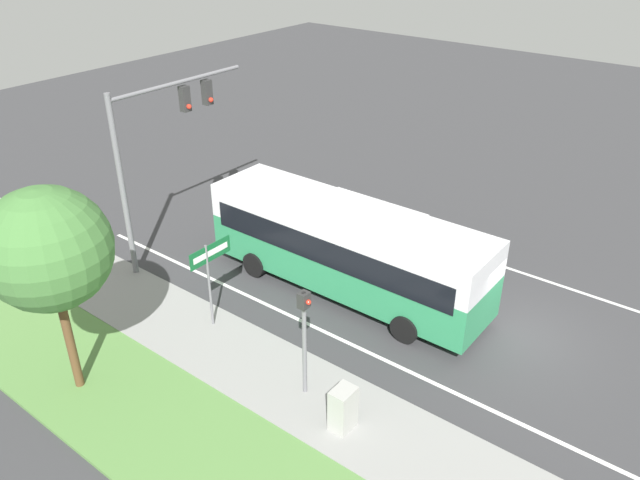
% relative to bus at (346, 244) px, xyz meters
% --- Properties ---
extents(ground_plane, '(80.00, 80.00, 0.00)m').
position_rel_bus_xyz_m(ground_plane, '(1.24, -5.36, -1.83)').
color(ground_plane, '#38383A').
extents(sidewalk, '(2.80, 80.00, 0.12)m').
position_rel_bus_xyz_m(sidewalk, '(-4.96, -5.36, -1.77)').
color(sidewalk, gray).
rests_on(sidewalk, ground_plane).
extents(lane_divider_near, '(0.14, 30.00, 0.01)m').
position_rel_bus_xyz_m(lane_divider_near, '(-2.36, -5.36, -1.83)').
color(lane_divider_near, silver).
rests_on(lane_divider_near, ground_plane).
extents(lane_divider_far, '(0.14, 30.00, 0.01)m').
position_rel_bus_xyz_m(lane_divider_far, '(4.84, -5.36, -1.83)').
color(lane_divider_far, silver).
rests_on(lane_divider_far, ground_plane).
extents(bus, '(2.72, 10.05, 3.32)m').
position_rel_bus_xyz_m(bus, '(0.00, 0.00, 0.00)').
color(bus, '#2D8956').
rests_on(bus, ground_plane).
extents(signal_gantry, '(5.86, 0.41, 6.63)m').
position_rel_bus_xyz_m(signal_gantry, '(-2.09, 6.57, 2.87)').
color(signal_gantry, slate).
rests_on(signal_gantry, ground_plane).
extents(pedestrian_signal, '(0.28, 0.34, 3.33)m').
position_rel_bus_xyz_m(pedestrian_signal, '(-4.91, -2.18, 0.41)').
color(pedestrian_signal, slate).
rests_on(pedestrian_signal, ground_plane).
extents(street_sign, '(1.62, 0.08, 2.96)m').
position_rel_bus_xyz_m(street_sign, '(-4.21, 2.06, 0.34)').
color(street_sign, slate).
rests_on(street_sign, ground_plane).
extents(utility_cabinet, '(0.65, 0.50, 1.22)m').
position_rel_bus_xyz_m(utility_cabinet, '(-5.35, -3.76, -1.10)').
color(utility_cabinet, '#A8A8A3').
rests_on(utility_cabinet, sidewalk).
extents(roadside_tree, '(3.17, 3.17, 5.91)m').
position_rel_bus_xyz_m(roadside_tree, '(-8.52, 2.95, 2.57)').
color(roadside_tree, brown).
rests_on(roadside_tree, grass_verge).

